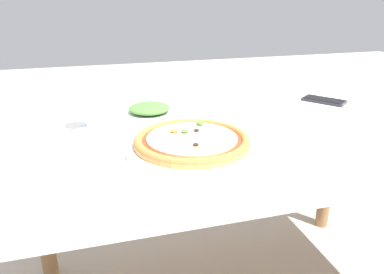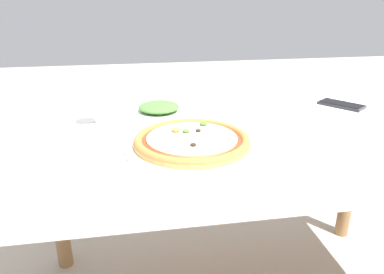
# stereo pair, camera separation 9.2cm
# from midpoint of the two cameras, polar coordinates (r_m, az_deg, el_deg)

# --- Properties ---
(dining_table) EXTENTS (1.48, 0.94, 0.71)m
(dining_table) POSITION_cam_midpoint_polar(r_m,az_deg,el_deg) (1.14, 4.21, -1.64)
(dining_table) COLOR #997047
(dining_table) RESTS_ON ground_plane
(pizza_plate) EXTENTS (0.34, 0.34, 0.04)m
(pizza_plate) POSITION_cam_midpoint_polar(r_m,az_deg,el_deg) (0.93, -2.85, -0.82)
(pizza_plate) COLOR white
(pizza_plate) RESTS_ON dining_table
(fork) EXTENTS (0.04, 0.17, 0.00)m
(fork) POSITION_cam_midpoint_polar(r_m,az_deg,el_deg) (0.82, -24.75, -7.19)
(fork) COLOR silver
(fork) RESTS_ON dining_table
(wine_glass_far_left) EXTENTS (0.07, 0.07, 0.14)m
(wine_glass_far_left) POSITION_cam_midpoint_polar(r_m,az_deg,el_deg) (1.09, -18.32, 5.96)
(wine_glass_far_left) COLOR silver
(wine_glass_far_left) RESTS_ON dining_table
(cell_phone) EXTENTS (0.14, 0.16, 0.01)m
(cell_phone) POSITION_cam_midpoint_polar(r_m,az_deg,el_deg) (1.39, 17.71, 5.31)
(cell_phone) COLOR #232328
(cell_phone) RESTS_ON dining_table
(side_plate) EXTENTS (0.22, 0.22, 0.04)m
(side_plate) POSITION_cam_midpoint_polar(r_m,az_deg,el_deg) (1.19, -8.72, 3.89)
(side_plate) COLOR white
(side_plate) RESTS_ON dining_table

